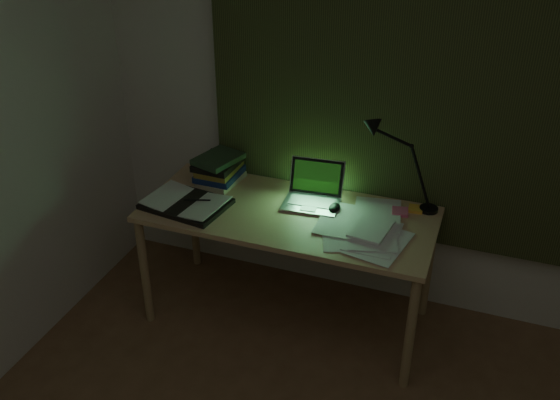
# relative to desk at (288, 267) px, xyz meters

# --- Properties ---
(wall_back) EXTENTS (3.50, 0.00, 2.50)m
(wall_back) POSITION_rel_desk_xyz_m (0.56, 0.41, 0.91)
(wall_back) COLOR silver
(wall_back) RESTS_ON ground
(curtain) EXTENTS (2.20, 0.06, 2.00)m
(curtain) POSITION_rel_desk_xyz_m (0.56, 0.37, 1.11)
(curtain) COLOR #2B3319
(curtain) RESTS_ON wall_back
(desk) EXTENTS (1.50, 0.66, 0.68)m
(desk) POSITION_rel_desk_xyz_m (0.00, 0.00, 0.00)
(desk) COLOR tan
(desk) RESTS_ON floor
(laptop) EXTENTS (0.31, 0.35, 0.21)m
(laptop) POSITION_rel_desk_xyz_m (0.09, 0.10, 0.45)
(laptop) COLOR #BABABF
(laptop) RESTS_ON desk
(open_textbook) EXTENTS (0.45, 0.35, 0.04)m
(open_textbook) POSITION_rel_desk_xyz_m (-0.52, -0.12, 0.36)
(open_textbook) COLOR silver
(open_textbook) RESTS_ON desk
(book_stack) EXTENTS (0.24, 0.28, 0.17)m
(book_stack) POSITION_rel_desk_xyz_m (-0.47, 0.18, 0.43)
(book_stack) COLOR silver
(book_stack) RESTS_ON desk
(loose_papers) EXTENTS (0.43, 0.45, 0.02)m
(loose_papers) POSITION_rel_desk_xyz_m (0.38, -0.01, 0.35)
(loose_papers) COLOR white
(loose_papers) RESTS_ON desk
(mouse) EXTENTS (0.06, 0.09, 0.03)m
(mouse) POSITION_rel_desk_xyz_m (0.22, 0.10, 0.36)
(mouse) COLOR black
(mouse) RESTS_ON desk
(sticky_yellow) EXTENTS (0.08, 0.08, 0.02)m
(sticky_yellow) POSITION_rel_desk_xyz_m (0.61, 0.24, 0.35)
(sticky_yellow) COLOR yellow
(sticky_yellow) RESTS_ON desk
(sticky_pink) EXTENTS (0.09, 0.09, 0.02)m
(sticky_pink) POSITION_rel_desk_xyz_m (0.54, 0.19, 0.35)
(sticky_pink) COLOR #F6608C
(sticky_pink) RESTS_ON desk
(desk_lamp) EXTENTS (0.34, 0.27, 0.51)m
(desk_lamp) POSITION_rel_desk_xyz_m (0.67, 0.26, 0.60)
(desk_lamp) COLOR black
(desk_lamp) RESTS_ON desk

